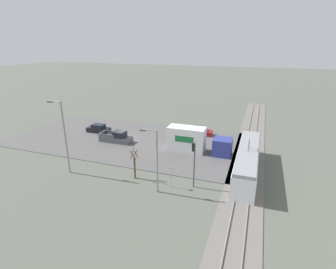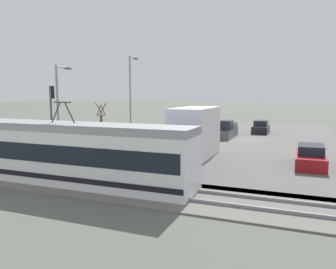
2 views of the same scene
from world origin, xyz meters
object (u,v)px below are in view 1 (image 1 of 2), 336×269
(street_tree, at_px, (135,165))
(no_parking_sign, at_px, (171,175))
(sedan_car_0, at_px, (99,129))
(light_rail_tram, at_px, (247,161))
(pickup_truck, at_px, (116,138))
(traffic_light_pole, at_px, (194,159))
(street_lamp_near_crossing, at_px, (155,157))
(street_lamp_mid_block, at_px, (64,133))
(box_truck, at_px, (195,141))
(sedan_car_1, at_px, (199,131))

(street_tree, xyz_separation_m, no_parking_sign, (0.53, 4.86, -0.26))
(sedan_car_0, xyz_separation_m, no_parking_sign, (14.12, 19.10, 0.84))
(light_rail_tram, height_order, no_parking_sign, light_rail_tram)
(pickup_truck, relative_size, traffic_light_pole, 1.01)
(street_lamp_near_crossing, bearing_deg, street_tree, -119.37)
(pickup_truck, distance_m, street_tree, 13.39)
(pickup_truck, xyz_separation_m, traffic_light_pole, (9.90, 15.77, 2.70))
(street_tree, bearing_deg, street_lamp_mid_block, -80.79)
(pickup_truck, relative_size, no_parking_sign, 2.14)
(traffic_light_pole, distance_m, street_lamp_near_crossing, 4.46)
(sedan_car_0, height_order, no_parking_sign, no_parking_sign)
(pickup_truck, bearing_deg, sedan_car_0, -120.10)
(box_truck, distance_m, street_lamp_mid_block, 18.55)
(light_rail_tram, distance_m, street_tree, 14.19)
(light_rail_tram, xyz_separation_m, sedan_car_1, (-12.62, -9.09, -0.97))
(pickup_truck, height_order, sedan_car_0, pickup_truck)
(sedan_car_1, relative_size, traffic_light_pole, 0.85)
(light_rail_tram, relative_size, street_lamp_mid_block, 1.58)
(sedan_car_0, bearing_deg, street_lamp_mid_block, 19.92)
(sedan_car_1, xyz_separation_m, street_lamp_near_crossing, (20.65, -0.20, 3.61))
(sedan_car_1, relative_size, street_lamp_near_crossing, 0.63)
(street_lamp_mid_block, bearing_deg, sedan_car_0, -160.08)
(pickup_truck, relative_size, street_lamp_mid_block, 0.59)
(sedan_car_0, distance_m, street_lamp_mid_block, 16.63)
(sedan_car_1, height_order, street_tree, street_tree)
(sedan_car_1, height_order, no_parking_sign, no_parking_sign)
(sedan_car_0, xyz_separation_m, traffic_light_pole, (13.21, 21.48, 2.80))
(pickup_truck, distance_m, no_parking_sign, 17.23)
(traffic_light_pole, bearing_deg, pickup_truck, -122.11)
(sedan_car_1, distance_m, street_tree, 19.06)
(sedan_car_0, height_order, street_tree, street_tree)
(sedan_car_1, bearing_deg, street_lamp_mid_block, 148.01)
(sedan_car_0, height_order, traffic_light_pole, traffic_light_pole)
(street_tree, xyz_separation_m, street_lamp_near_crossing, (2.00, 3.55, 2.46))
(box_truck, distance_m, sedan_car_0, 19.39)
(pickup_truck, relative_size, sedan_car_0, 1.27)
(sedan_car_0, bearing_deg, traffic_light_pole, 58.42)
(light_rail_tram, relative_size, street_tree, 3.72)
(traffic_light_pole, relative_size, street_lamp_near_crossing, 0.74)
(box_truck, xyz_separation_m, pickup_truck, (0.31, -13.42, -1.00))
(light_rail_tram, relative_size, traffic_light_pole, 2.72)
(sedan_car_1, bearing_deg, street_tree, 168.65)
(street_tree, bearing_deg, traffic_light_pole, 93.03)
(street_lamp_mid_block, relative_size, no_parking_sign, 3.65)
(box_truck, xyz_separation_m, sedan_car_0, (-3.00, -19.13, -1.09))
(street_lamp_mid_block, bearing_deg, street_lamp_near_crossing, 87.35)
(pickup_truck, bearing_deg, no_parking_sign, 51.09)
(sedan_car_0, distance_m, traffic_light_pole, 25.37)
(pickup_truck, xyz_separation_m, sedan_car_1, (-8.38, 12.28, -0.14))
(light_rail_tram, bearing_deg, street_lamp_mid_block, -70.96)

